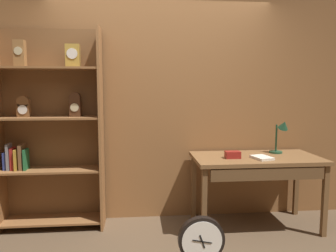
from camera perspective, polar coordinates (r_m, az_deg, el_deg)
back_wood_panel at (r=3.72m, az=-1.28°, el=3.33°), size 4.80×0.05×2.60m
bookshelf at (r=3.67m, az=-20.31°, el=-0.72°), size 1.10×0.33×2.16m
workbench at (r=3.60m, az=15.47°, el=-6.67°), size 1.35×0.70×0.79m
desk_lamp at (r=3.81m, az=19.46°, el=-1.19°), size 0.19×0.20×0.39m
toolbox_small at (r=3.44m, az=11.41°, el=-5.02°), size 0.15×0.09×0.07m
open_repair_manual at (r=3.49m, az=16.33°, el=-5.41°), size 0.21×0.25×0.02m
round_clock_large at (r=2.91m, az=5.94°, el=-19.70°), size 0.40×0.11×0.44m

